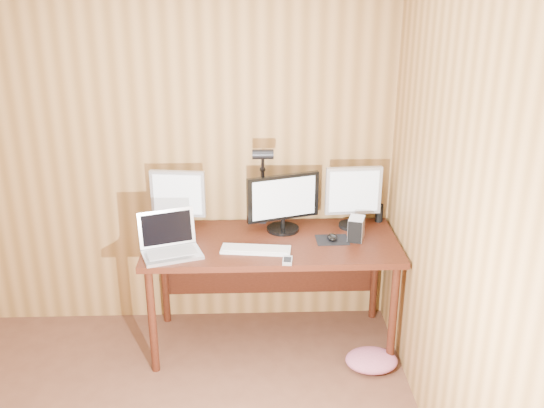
{
  "coord_description": "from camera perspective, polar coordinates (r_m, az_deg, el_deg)",
  "views": [
    {
      "loc": [
        0.81,
        -1.87,
        2.36
      ],
      "look_at": [
        0.93,
        1.58,
        1.02
      ],
      "focal_mm": 40.0,
      "sensor_mm": 36.0,
      "label": 1
    }
  ],
  "objects": [
    {
      "name": "room_shell",
      "position": [
        2.31,
        -22.46,
        -9.15
      ],
      "size": [
        4.0,
        4.0,
        4.0
      ],
      "color": "brown",
      "rests_on": "ground"
    },
    {
      "name": "desk",
      "position": [
        3.97,
        -0.06,
        -4.65
      ],
      "size": [
        1.6,
        0.7,
        0.75
      ],
      "color": "#3E180D",
      "rests_on": "floor"
    },
    {
      "name": "monitor_center",
      "position": [
        3.93,
        1.05,
        0.15
      ],
      "size": [
        0.47,
        0.21,
        0.38
      ],
      "rotation": [
        0.0,
        0.0,
        0.31
      ],
      "color": "black",
      "rests_on": "desk"
    },
    {
      "name": "monitor_left",
      "position": [
        3.99,
        -8.82,
        0.52
      ],
      "size": [
        0.36,
        0.17,
        0.4
      ],
      "rotation": [
        0.0,
        0.0,
        -0.13
      ],
      "color": "black",
      "rests_on": "desk"
    },
    {
      "name": "monitor_right",
      "position": [
        4.01,
        7.65,
        0.81
      ],
      "size": [
        0.37,
        0.17,
        0.42
      ],
      "rotation": [
        0.0,
        0.0,
        0.06
      ],
      "color": "black",
      "rests_on": "desk"
    },
    {
      "name": "laptop",
      "position": [
        3.73,
        -9.61,
        -3.63
      ],
      "size": [
        0.41,
        0.36,
        0.25
      ],
      "rotation": [
        0.0,
        0.0,
        0.33
      ],
      "color": "silver",
      "rests_on": "desk"
    },
    {
      "name": "keyboard",
      "position": [
        3.71,
        -1.53,
        -4.3
      ],
      "size": [
        0.44,
        0.18,
        0.02
      ],
      "rotation": [
        0.0,
        0.0,
        -0.13
      ],
      "color": "white",
      "rests_on": "desk"
    },
    {
      "name": "mousepad",
      "position": [
        3.88,
        5.68,
        -3.38
      ],
      "size": [
        0.21,
        0.17,
        0.0
      ],
      "primitive_type": "cube",
      "rotation": [
        0.0,
        0.0,
        0.03
      ],
      "color": "black",
      "rests_on": "desk"
    },
    {
      "name": "mouse",
      "position": [
        3.87,
        5.69,
        -3.11
      ],
      "size": [
        0.09,
        0.12,
        0.04
      ],
      "primitive_type": "ellipsoid",
      "rotation": [
        0.0,
        0.0,
        0.26
      ],
      "color": "black",
      "rests_on": "mousepad"
    },
    {
      "name": "hard_drive",
      "position": [
        3.88,
        7.92,
        -2.32
      ],
      "size": [
        0.13,
        0.16,
        0.15
      ],
      "rotation": [
        0.0,
        0.0,
        -0.3
      ],
      "color": "silver",
      "rests_on": "desk"
    },
    {
      "name": "phone",
      "position": [
        3.58,
        1.46,
        -5.34
      ],
      "size": [
        0.07,
        0.12,
        0.02
      ],
      "rotation": [
        0.0,
        0.0,
        -0.11
      ],
      "color": "silver",
      "rests_on": "desk"
    },
    {
      "name": "speaker",
      "position": [
        4.18,
        10.05,
        -0.83
      ],
      "size": [
        0.05,
        0.05,
        0.12
      ],
      "primitive_type": "cylinder",
      "color": "black",
      "rests_on": "desk"
    },
    {
      "name": "desk_lamp",
      "position": [
        3.93,
        -0.87,
        2.76
      ],
      "size": [
        0.13,
        0.19,
        0.59
      ],
      "rotation": [
        0.0,
        0.0,
        0.19
      ],
      "color": "black",
      "rests_on": "desk"
    },
    {
      "name": "fabric_pile",
      "position": [
        4.0,
        9.34,
        -14.32
      ],
      "size": [
        0.35,
        0.29,
        0.11
      ],
      "primitive_type": null,
      "rotation": [
        0.0,
        0.0,
        0.07
      ],
      "color": "#BC5B75",
      "rests_on": "floor"
    }
  ]
}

